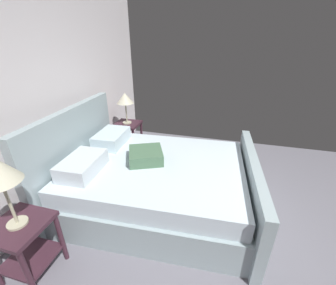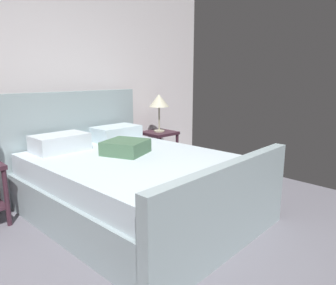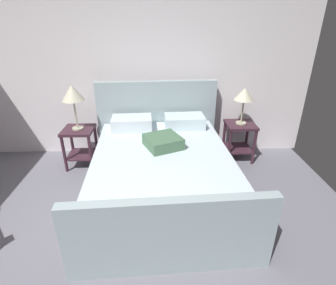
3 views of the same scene
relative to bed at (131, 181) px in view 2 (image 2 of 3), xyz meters
The scene contains 4 objects.
wall_back 1.72m from the bed, 107.67° to the left, with size 5.50×0.12×2.78m, color silver.
bed is the anchor object (origin of this frame).
nightstand_right 1.53m from the bed, 36.87° to the left, with size 0.44×0.44×0.60m.
table_lamp_right 1.68m from the bed, 36.87° to the left, with size 0.29×0.29×0.55m.
Camera 2 is at (-1.41, -1.07, 1.41)m, focal length 33.13 mm.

